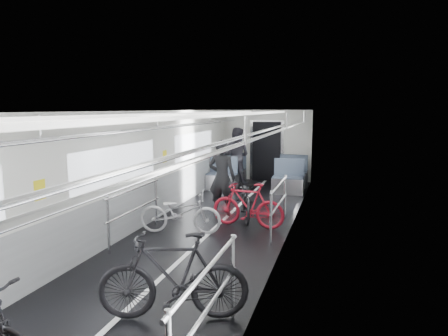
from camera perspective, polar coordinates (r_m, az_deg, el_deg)
The scene contains 7 objects.
car_shell at distance 8.62m, azimuth -0.16°, elevation -0.30°, with size 3.02×14.01×2.41m.
bike_left_far at distance 7.94m, azimuth -6.27°, elevation -6.30°, with size 0.56×1.62×0.85m, color #B7B6BC.
bike_right_near at distance 4.81m, azimuth -7.29°, elevation -15.09°, with size 0.50×1.76×1.06m, color black.
bike_right_far at distance 8.30m, azimuth 3.42°, elevation -5.30°, with size 0.44×1.56×0.93m, color #A41424.
bike_aisle at distance 8.98m, azimuth 3.16°, elevation -4.29°, with size 0.61×1.75×0.92m, color black.
person_standing at distance 9.15m, azimuth -0.30°, elevation -1.41°, with size 0.64×0.42×1.74m, color black.
person_seated at distance 12.99m, azimuth 1.78°, elevation 1.76°, with size 0.89×0.70×1.84m, color #323038.
Camera 1 is at (2.44, -6.38, 2.45)m, focal length 32.00 mm.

